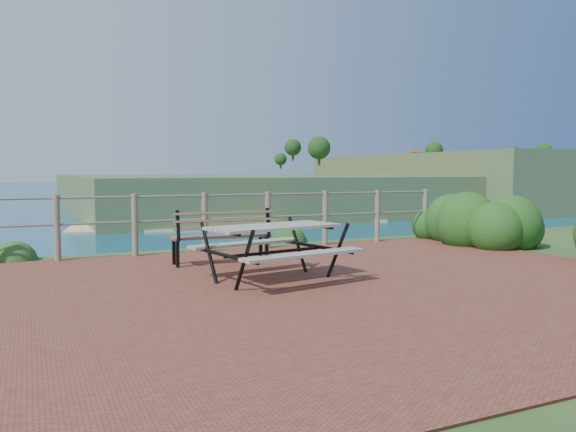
# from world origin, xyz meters

# --- Properties ---
(ground) EXTENTS (10.00, 7.00, 0.12)m
(ground) POSITION_xyz_m (0.00, 0.00, 0.00)
(ground) COLOR brown
(ground) RESTS_ON ground
(ocean) EXTENTS (1200.00, 1200.00, 0.00)m
(ocean) POSITION_xyz_m (0.00, 200.00, 0.00)
(ocean) COLOR #157282
(ocean) RESTS_ON ground
(safety_railing) EXTENTS (9.40, 0.10, 1.00)m
(safety_railing) POSITION_xyz_m (0.00, 3.35, 0.57)
(safety_railing) COLOR #6B5B4C
(safety_railing) RESTS_ON ground
(distant_bay) EXTENTS (290.00, 232.36, 24.00)m
(distant_bay) POSITION_xyz_m (173.07, 202.61, -1.52)
(distant_bay) COLOR #41562B
(distant_bay) RESTS_ON ground
(picnic_table) EXTENTS (1.72, 1.40, 0.69)m
(picnic_table) POSITION_xyz_m (0.06, 0.57, 0.44)
(picnic_table) COLOR gray
(picnic_table) RESTS_ON ground
(park_bench) EXTENTS (1.46, 0.42, 0.81)m
(park_bench) POSITION_xyz_m (-0.12, 2.11, 0.54)
(park_bench) COLOR brown
(park_bench) RESTS_ON ground
(shrub_right_front) EXTENTS (1.24, 1.24, 1.77)m
(shrub_right_front) POSITION_xyz_m (5.06, 1.95, 0.00)
(shrub_right_front) COLOR #133E13
(shrub_right_front) RESTS_ON ground
(shrub_right_edge) EXTENTS (1.15, 1.15, 1.63)m
(shrub_right_edge) POSITION_xyz_m (5.09, 3.22, 0.00)
(shrub_right_edge) COLOR #133E13
(shrub_right_edge) RESTS_ON ground
(shrub_lip_west) EXTENTS (0.71, 0.71, 0.43)m
(shrub_lip_west) POSITION_xyz_m (-2.99, 3.98, 0.00)
(shrub_lip_west) COLOR #204B1C
(shrub_lip_west) RESTS_ON ground
(shrub_lip_east) EXTENTS (0.73, 0.73, 0.45)m
(shrub_lip_east) POSITION_xyz_m (2.01, 4.19, 0.00)
(shrub_lip_east) COLOR #133E13
(shrub_lip_east) RESTS_ON ground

